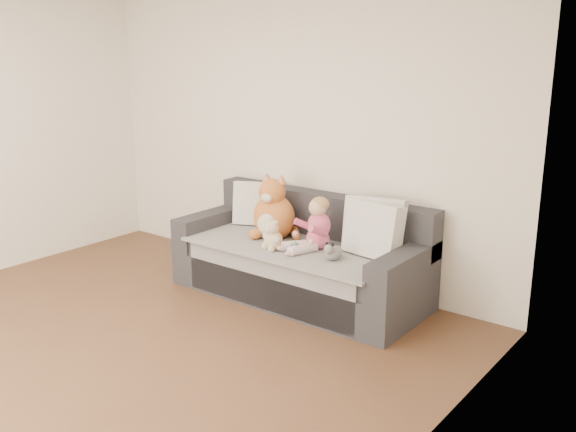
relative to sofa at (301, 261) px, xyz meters
The scene contains 10 objects.
room_shell 1.97m from the sofa, 105.16° to the right, with size 5.00×5.00×5.00m.
sofa is the anchor object (origin of this frame).
cushion_left 0.80m from the sofa, 161.92° to the left, with size 0.48×0.37×0.42m.
cushion_right_back 0.74m from the sofa, 15.86° to the left, with size 0.53×0.33×0.46m.
cushion_right_front 0.77m from the sofa, ahead, with size 0.50×0.28×0.45m.
toddler 0.40m from the sofa, 19.94° to the right, with size 0.34×0.45×0.45m.
plush_cat 0.48m from the sofa, behind, with size 0.48×0.44×0.59m.
teddy_bear 0.41m from the sofa, 105.13° to the right, with size 0.21×0.16×0.27m.
plush_cow 0.56m from the sofa, 25.21° to the right, with size 0.13×0.20×0.16m.
sippy_cup 0.38m from the sofa, 63.69° to the right, with size 0.10×0.07×0.11m.
Camera 1 is at (3.55, -2.16, 2.11)m, focal length 40.00 mm.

